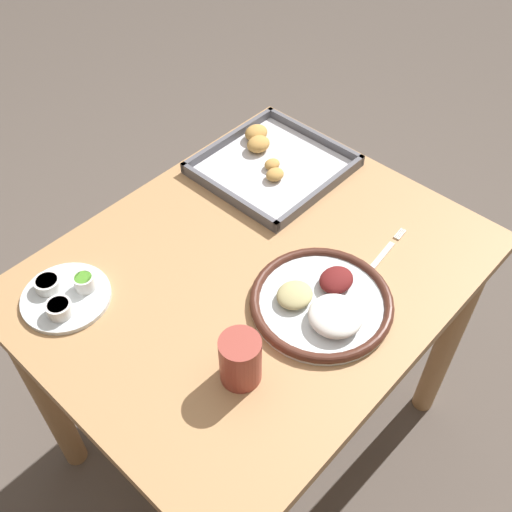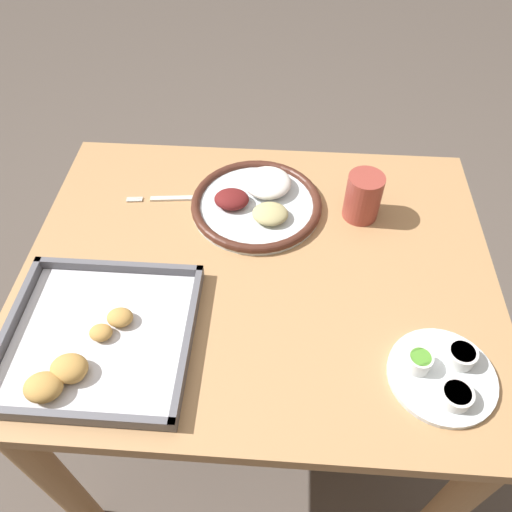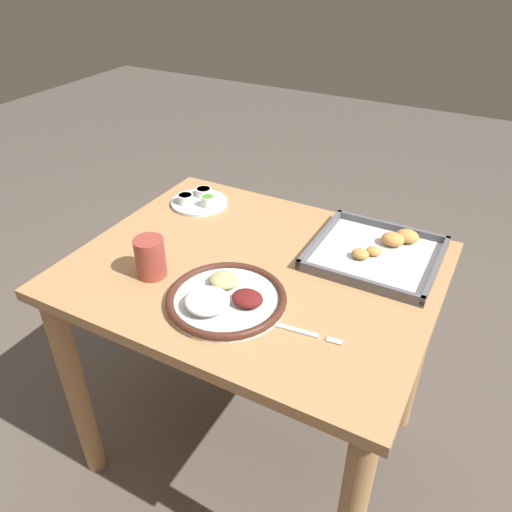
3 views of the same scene
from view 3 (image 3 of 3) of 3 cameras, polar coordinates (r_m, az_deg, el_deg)
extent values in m
plane|color=#564C44|center=(1.81, -0.13, -20.33)|extent=(8.00, 8.00, 0.00)
cube|color=#AD7F51|center=(1.30, -0.17, -1.60)|extent=(0.92, 0.74, 0.03)
cylinder|color=#AD7F51|center=(1.57, -19.87, -14.27)|extent=(0.06, 0.06, 0.70)
cylinder|color=#AD7F51|center=(1.91, -6.42, -2.23)|extent=(0.06, 0.06, 0.70)
cylinder|color=#AD7F51|center=(1.68, 17.91, -9.95)|extent=(0.06, 0.06, 0.70)
cylinder|color=silver|center=(1.17, -3.40, -5.06)|extent=(0.28, 0.28, 0.01)
torus|color=#472319|center=(1.17, -3.41, -4.83)|extent=(0.28, 0.28, 0.02)
ellipsoid|color=white|center=(1.13, -5.64, -5.12)|extent=(0.10, 0.10, 0.04)
ellipsoid|color=maroon|center=(1.14, -1.00, -4.87)|extent=(0.07, 0.06, 0.03)
ellipsoid|color=tan|center=(1.20, -3.66, -2.77)|extent=(0.08, 0.07, 0.03)
cube|color=silver|center=(1.10, 3.58, -8.19)|extent=(0.14, 0.03, 0.00)
cylinder|color=silver|center=(1.08, 8.87, -9.73)|extent=(0.04, 0.01, 0.00)
cylinder|color=silver|center=(1.08, 8.92, -9.60)|extent=(0.04, 0.01, 0.00)
cylinder|color=silver|center=(1.09, 8.97, -9.48)|extent=(0.04, 0.01, 0.00)
cylinder|color=silver|center=(1.09, 9.02, -9.36)|extent=(0.04, 0.01, 0.00)
cylinder|color=silver|center=(1.59, -6.50, 6.10)|extent=(0.18, 0.18, 0.01)
cylinder|color=silver|center=(1.56, -5.54, 6.28)|extent=(0.04, 0.04, 0.03)
cylinder|color=#51992D|center=(1.55, -5.56, 6.70)|extent=(0.03, 0.03, 0.01)
cylinder|color=silver|center=(1.62, -6.01, 7.30)|extent=(0.05, 0.05, 0.02)
cylinder|color=#C67F23|center=(1.62, -6.03, 7.58)|extent=(0.04, 0.04, 0.01)
cylinder|color=silver|center=(1.58, -8.07, 6.50)|extent=(0.05, 0.05, 0.03)
cylinder|color=#B22819|center=(1.58, -8.10, 6.85)|extent=(0.04, 0.04, 0.01)
cube|color=#595960|center=(1.36, 13.44, -0.05)|extent=(0.32, 0.31, 0.01)
cube|color=silver|center=(1.36, 13.46, 0.09)|extent=(0.30, 0.28, 0.00)
cube|color=#595960|center=(1.23, 11.51, -2.87)|extent=(0.32, 0.01, 0.02)
cube|color=#595960|center=(1.48, 15.19, 3.23)|extent=(0.32, 0.01, 0.02)
cube|color=#595960|center=(1.39, 7.39, 2.14)|extent=(0.01, 0.31, 0.02)
cube|color=#595960|center=(1.33, 19.90, -1.31)|extent=(0.01, 0.31, 0.02)
ellipsoid|color=#C18E47|center=(1.33, 11.85, 0.23)|extent=(0.05, 0.04, 0.03)
ellipsoid|color=#C18E47|center=(1.41, 15.21, 1.85)|extent=(0.04, 0.04, 0.02)
ellipsoid|color=#C18E47|center=(1.40, 15.37, 1.85)|extent=(0.06, 0.05, 0.03)
ellipsoid|color=#C18E47|center=(1.35, 13.29, 0.54)|extent=(0.04, 0.03, 0.02)
ellipsoid|color=#C18E47|center=(1.43, 16.91, 2.20)|extent=(0.06, 0.05, 0.03)
cylinder|color=#993D33|center=(1.26, -11.99, -0.17)|extent=(0.07, 0.07, 0.10)
camera|label=1|loc=(1.19, -53.09, 32.51)|focal=42.00mm
camera|label=2|loc=(1.65, 10.80, 33.76)|focal=35.00mm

